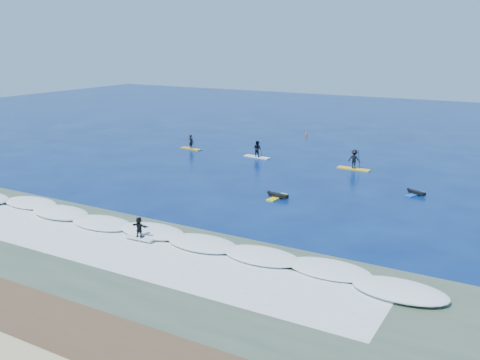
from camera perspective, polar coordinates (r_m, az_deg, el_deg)
The scene contains 11 objects.
ground at distance 43.31m, azimuth -2.22°, elevation -1.56°, with size 160.00×160.00×0.00m, color #04164C.
shallow_water at distance 32.97m, azimuth -15.36°, elevation -7.48°, with size 90.00×13.00×0.01m, color #364A3C.
breaking_wave at distance 35.67m, azimuth -10.82°, elevation -5.48°, with size 40.00×6.00×0.30m, color white.
whitewater at distance 33.62m, azimuth -14.15°, elevation -6.96°, with size 34.00×5.00×0.02m, color silver.
sup_paddler_left at distance 61.25m, azimuth -5.25°, elevation 3.85°, with size 2.81×1.13×1.92m.
sup_paddler_center at distance 56.68m, azimuth 1.84°, elevation 3.19°, with size 3.03×1.07×2.08m.
sup_paddler_right at distance 52.57m, azimuth 12.09°, elevation 2.05°, with size 3.24×0.99×2.25m.
prone_paddler_near at distance 42.42m, azimuth 4.01°, elevation -1.71°, with size 1.87×2.39×0.49m.
prone_paddler_far at distance 45.44m, azimuth 18.24°, elevation -1.33°, with size 1.62×2.15×0.44m.
wave_surfer at distance 33.88m, azimuth -10.69°, elevation -5.13°, with size 1.99×0.63×1.42m.
marker_buoy at distance 69.84m, azimuth 7.10°, elevation 4.87°, with size 0.24×0.24×0.58m.
Camera 1 is at (22.14, -35.15, 12.24)m, focal length 40.00 mm.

